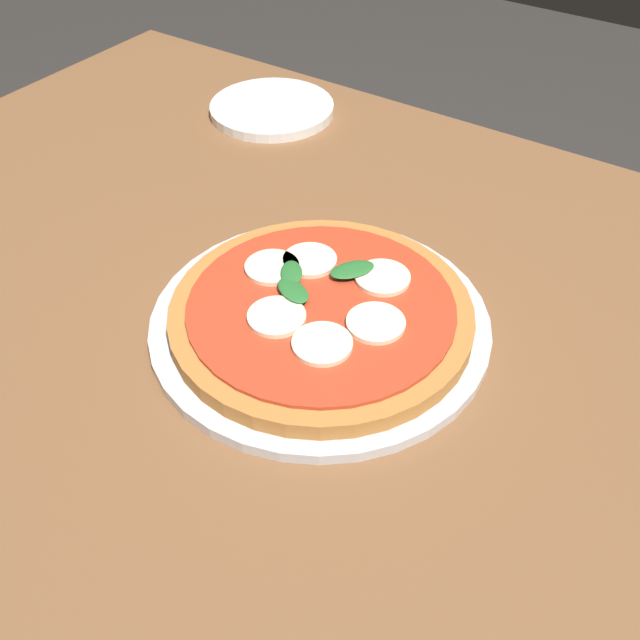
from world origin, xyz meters
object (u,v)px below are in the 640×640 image
object	(u,v)px
dining_table	(289,400)
pizza	(321,312)
serving_tray	(320,323)
plate_white	(272,109)

from	to	relation	value
dining_table	pizza	size ratio (longest dim) A/B	4.51
serving_tray	pizza	distance (m)	0.02
dining_table	serving_tray	xyz separation A→B (m)	(0.02, 0.04, 0.09)
plate_white	serving_tray	bearing A→B (deg)	-47.32
plate_white	pizza	bearing A→B (deg)	-47.25
serving_tray	pizza	world-z (taller)	pizza
dining_table	plate_white	size ratio (longest dim) A/B	7.44
pizza	plate_white	bearing A→B (deg)	132.75
dining_table	pizza	bearing A→B (deg)	61.51
dining_table	serving_tray	distance (m)	0.10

